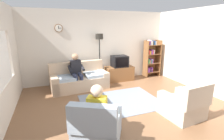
{
  "coord_description": "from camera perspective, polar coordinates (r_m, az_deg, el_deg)",
  "views": [
    {
      "loc": [
        -1.84,
        -3.62,
        2.08
      ],
      "look_at": [
        -0.21,
        0.61,
        0.91
      ],
      "focal_mm": 26.53,
      "sensor_mm": 36.0,
      "label": 1
    }
  ],
  "objects": [
    {
      "name": "ground_plane",
      "position": [
        4.56,
        5.35,
        -12.68
      ],
      "size": [
        12.0,
        12.0,
        0.0
      ],
      "primitive_type": "plane",
      "color": "brown"
    },
    {
      "name": "back_wall_assembly",
      "position": [
        6.58,
        -4.78,
        8.11
      ],
      "size": [
        6.2,
        0.17,
        2.7
      ],
      "color": "silver",
      "rests_on": "ground_plane"
    },
    {
      "name": "right_wall",
      "position": [
        5.97,
        31.25,
        5.41
      ],
      "size": [
        0.12,
        5.8,
        2.7
      ],
      "primitive_type": "cube",
      "color": "silver",
      "rests_on": "ground_plane"
    },
    {
      "name": "couch",
      "position": [
        5.86,
        -11.16,
        -3.31
      ],
      "size": [
        1.96,
        1.02,
        0.9
      ],
      "color": "tan",
      "rests_on": "ground_plane"
    },
    {
      "name": "tv_stand",
      "position": [
        6.65,
        2.49,
        -1.17
      ],
      "size": [
        1.1,
        0.56,
        0.56
      ],
      "color": "brown",
      "rests_on": "ground_plane"
    },
    {
      "name": "tv",
      "position": [
        6.51,
        2.63,
        3.03
      ],
      "size": [
        0.6,
        0.49,
        0.44
      ],
      "color": "black",
      "rests_on": "tv_stand"
    },
    {
      "name": "bookshelf",
      "position": [
        7.31,
        13.27,
        4.27
      ],
      "size": [
        0.68,
        0.36,
        1.58
      ],
      "color": "brown",
      "rests_on": "ground_plane"
    },
    {
      "name": "floor_lamp",
      "position": [
        6.26,
        -4.35,
        8.71
      ],
      "size": [
        0.28,
        0.28,
        1.85
      ],
      "color": "black",
      "rests_on": "ground_plane"
    },
    {
      "name": "armchair_near_window",
      "position": [
        3.23,
        -4.98,
        -19.17
      ],
      "size": [
        1.13,
        1.16,
        0.9
      ],
      "color": "#9EADBC",
      "rests_on": "ground_plane"
    },
    {
      "name": "armchair_near_bookshelf",
      "position": [
        4.32,
        23.28,
        -11.18
      ],
      "size": [
        0.87,
        0.95,
        0.9
      ],
      "color": "#BCAD99",
      "rests_on": "ground_plane"
    },
    {
      "name": "area_rug",
      "position": [
        4.87,
        3.01,
        -10.73
      ],
      "size": [
        2.2,
        1.7,
        0.01
      ],
      "primitive_type": "cube",
      "color": "slate",
      "rests_on": "ground_plane"
    },
    {
      "name": "person_on_couch",
      "position": [
        5.63,
        -12.16,
        0.0
      ],
      "size": [
        0.53,
        0.56,
        1.24
      ],
      "color": "black",
      "rests_on": "ground_plane"
    },
    {
      "name": "person_in_left_armchair",
      "position": [
        3.14,
        -4.72,
        -13.49
      ],
      "size": [
        0.61,
        0.63,
        1.12
      ],
      "color": "yellow",
      "rests_on": "ground_plane"
    }
  ]
}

